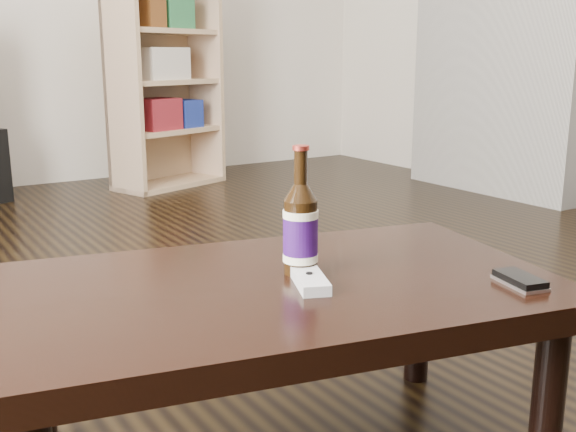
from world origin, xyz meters
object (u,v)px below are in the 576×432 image
bookshelf (162,77)px  phone (520,280)px  coffee_table (280,306)px  beer_bottle (301,229)px  remote (307,276)px

bookshelf → phone: bearing=-120.5°
coffee_table → beer_bottle: beer_bottle is taller
phone → remote: (-0.33, 0.24, 0.00)m
coffee_table → phone: (0.38, -0.27, 0.06)m
coffee_table → phone: size_ratio=9.95×
phone → bookshelf: bearing=92.6°
beer_bottle → phone: beer_bottle is taller
coffee_table → beer_bottle: 0.16m
phone → remote: bearing=157.8°
coffee_table → phone: phone is taller
bookshelf → beer_bottle: size_ratio=5.17×
coffee_table → beer_bottle: (0.06, 0.02, 0.15)m
phone → beer_bottle: bearing=151.1°
bookshelf → remote: (-0.99, -3.09, -0.29)m
bookshelf → beer_bottle: bookshelf is taller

